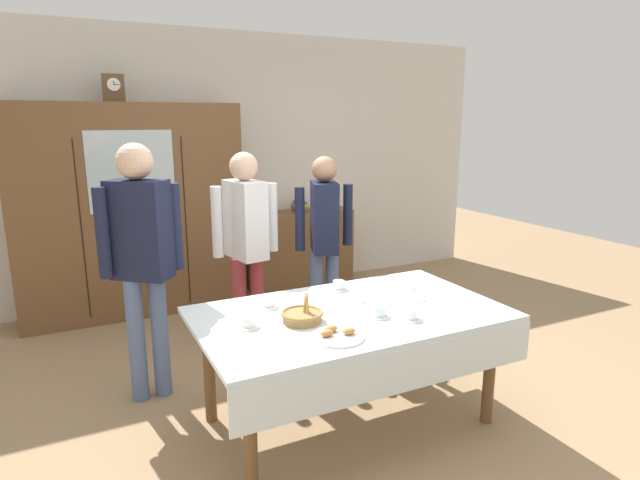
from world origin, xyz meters
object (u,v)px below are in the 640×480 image
at_px(pastry_plate, 337,335).
at_px(person_near_right_end, 141,248).
at_px(wall_cabinet, 132,212).
at_px(person_behind_table_right, 246,235).
at_px(book_stack, 300,206).
at_px(tea_cup_mid_right, 380,312).
at_px(spoon_back_edge, 421,302).
at_px(tea_cup_front_edge, 411,315).
at_px(dining_table, 353,327).
at_px(mantel_clock, 113,88).
at_px(person_beside_shelf, 324,231).
at_px(tea_cup_mid_left, 249,322).
at_px(bread_basket, 302,316).
at_px(spoon_front_edge, 411,289).
at_px(tea_cup_near_left, 339,286).
at_px(tea_cup_far_left, 268,303).
at_px(spoon_near_right, 360,303).
at_px(bookshelf_low, 300,249).

xyz_separation_m(pastry_plate, person_near_right_end, (-0.80, 1.15, 0.30)).
xyz_separation_m(wall_cabinet, person_behind_table_right, (0.67, -1.34, -0.02)).
distance_m(book_stack, tea_cup_mid_right, 2.86).
bearing_deg(spoon_back_edge, tea_cup_front_edge, -136.91).
bearing_deg(dining_table, spoon_back_edge, -2.68).
bearing_deg(mantel_clock, person_beside_shelf, -43.16).
bearing_deg(person_near_right_end, spoon_back_edge, -30.85).
xyz_separation_m(tea_cup_mid_right, tea_cup_mid_left, (-0.73, 0.19, 0.00)).
relative_size(mantel_clock, spoon_back_edge, 2.02).
xyz_separation_m(pastry_plate, person_behind_table_right, (0.01, 1.52, 0.23)).
bearing_deg(bread_basket, tea_cup_mid_left, 169.62).
bearing_deg(person_near_right_end, spoon_front_edge, -23.07).
bearing_deg(wall_cabinet, tea_cup_near_left, -64.64).
bearing_deg(mantel_clock, spoon_front_edge, -57.43).
relative_size(spoon_back_edge, person_beside_shelf, 0.08).
bearing_deg(person_beside_shelf, tea_cup_near_left, -110.52).
height_order(book_stack, tea_cup_far_left, book_stack).
relative_size(tea_cup_near_left, spoon_back_edge, 1.09).
bearing_deg(person_beside_shelf, pastry_plate, -114.33).
distance_m(wall_cabinet, book_stack, 1.75).
distance_m(spoon_front_edge, spoon_near_right, 0.45).
height_order(tea_cup_near_left, person_near_right_end, person_near_right_end).
bearing_deg(tea_cup_mid_left, spoon_back_edge, -4.67).
height_order(dining_table, spoon_front_edge, spoon_front_edge).
xyz_separation_m(bookshelf_low, tea_cup_mid_right, (-0.73, -2.76, 0.33)).
bearing_deg(person_behind_table_right, person_beside_shelf, 0.96).
relative_size(dining_table, tea_cup_front_edge, 13.89).
distance_m(bread_basket, pastry_plate, 0.29).
bearing_deg(bookshelf_low, spoon_front_edge, -96.65).
bearing_deg(tea_cup_mid_right, spoon_front_edge, 35.33).
bearing_deg(tea_cup_near_left, bread_basket, -138.03).
distance_m(tea_cup_far_left, spoon_front_edge, 0.97).
height_order(tea_cup_front_edge, tea_cup_near_left, same).
bearing_deg(bread_basket, spoon_back_edge, -2.50).
bearing_deg(tea_cup_near_left, person_near_right_end, 158.36).
height_order(mantel_clock, pastry_plate, mantel_clock).
xyz_separation_m(spoon_front_edge, person_beside_shelf, (-0.11, 1.06, 0.21)).
bearing_deg(dining_table, wall_cabinet, 109.16).
relative_size(dining_table, spoon_back_edge, 15.18).
bearing_deg(wall_cabinet, book_stack, 1.66).
xyz_separation_m(tea_cup_front_edge, person_behind_table_right, (-0.48, 1.49, 0.22)).
height_order(dining_table, bookshelf_low, bookshelf_low).
height_order(wall_cabinet, pastry_plate, wall_cabinet).
xyz_separation_m(dining_table, book_stack, (0.84, 2.64, 0.27)).
bearing_deg(bookshelf_low, person_behind_table_right, -127.73).
bearing_deg(tea_cup_front_edge, person_beside_shelf, 82.35).
bearing_deg(pastry_plate, bread_basket, 105.12).
bearing_deg(spoon_near_right, bookshelf_low, 74.02).
height_order(mantel_clock, spoon_near_right, mantel_clock).
bearing_deg(tea_cup_mid_right, book_stack, 75.10).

